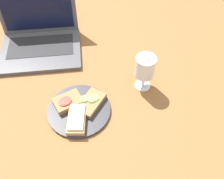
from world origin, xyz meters
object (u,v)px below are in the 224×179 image
sandwich_with_tomato (68,102)px  laptop (40,38)px  wine_glass (145,68)px  plate (79,110)px  sandwich_with_cucumber (91,102)px  sandwich_with_cheese (77,119)px

sandwich_with_tomato → laptop: bearing=109.1°
wine_glass → laptop: (-40.09, 27.53, -5.35)cm
sandwich_with_tomato → plate: bearing=-38.1°
sandwich_with_cucumber → sandwich_with_cheese: bearing=-128.9°
sandwich_with_cucumber → sandwich_with_tomato: 8.24cm
sandwich_with_cucumber → sandwich_with_cheese: (-5.17, -6.42, 0.17)cm
plate → wine_glass: 27.84cm
plate → sandwich_with_tomato: sandwich_with_tomato is taller
sandwich_with_tomato → laptop: 35.66cm
sandwich_with_tomato → wine_glass: bearing=12.1°
plate → sandwich_with_cheese: (-0.76, -4.67, 1.80)cm
sandwich_with_cheese → plate: bearing=80.8°
wine_glass → sandwich_with_tomato: bearing=-167.9°
sandwich_with_cucumber → laptop: (-19.83, 34.81, 2.22)cm
sandwich_with_tomato → laptop: size_ratio=0.35×
sandwich_with_cucumber → laptop: 40.12cm
plate → wine_glass: wine_glass is taller
wine_glass → plate: bearing=-159.9°
sandwich_with_cucumber → sandwich_with_tomato: sandwich_with_tomato is taller
sandwich_with_tomato → sandwich_with_cheese: size_ratio=0.95×
plate → sandwich_with_cheese: size_ratio=1.82×
plate → sandwich_with_cucumber: 5.02cm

